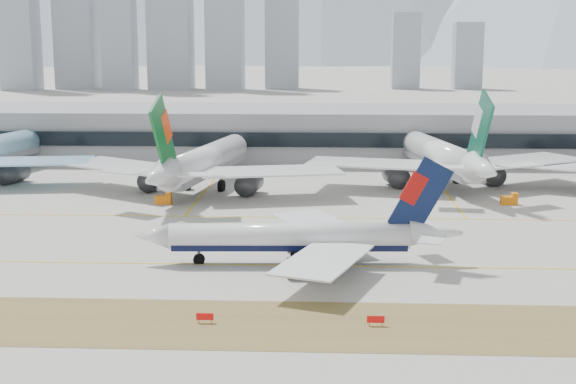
# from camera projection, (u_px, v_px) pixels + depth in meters

# --- Properties ---
(ground) EXTENTS (3000.00, 3000.00, 0.00)m
(ground) POSITION_uv_depth(u_px,v_px,m) (279.00, 257.00, 132.20)
(ground) COLOR #A29F98
(ground) RESTS_ON ground
(taxiing_airliner) EXTENTS (52.43, 45.55, 17.62)m
(taxiing_airliner) POSITION_uv_depth(u_px,v_px,m) (302.00, 238.00, 127.23)
(taxiing_airliner) COLOR white
(taxiing_airliner) RESTS_ON ground
(widebody_eva) EXTENTS (68.96, 68.28, 24.94)m
(widebody_eva) POSITION_uv_depth(u_px,v_px,m) (202.00, 164.00, 188.37)
(widebody_eva) COLOR white
(widebody_eva) RESTS_ON ground
(widebody_cathay) EXTENTS (70.05, 69.38, 25.35)m
(widebody_cathay) POSITION_uv_depth(u_px,v_px,m) (442.00, 157.00, 197.40)
(widebody_cathay) COLOR white
(widebody_cathay) RESTS_ON ground
(terminal) EXTENTS (280.00, 43.10, 15.00)m
(terminal) POSITION_uv_depth(u_px,v_px,m) (301.00, 133.00, 243.50)
(terminal) COLOR gray
(terminal) RESTS_ON ground
(hold_sign_left) EXTENTS (2.20, 0.15, 1.35)m
(hold_sign_left) POSITION_uv_depth(u_px,v_px,m) (205.00, 317.00, 100.99)
(hold_sign_left) COLOR red
(hold_sign_left) RESTS_ON ground
(hold_sign_right) EXTENTS (2.20, 0.15, 1.35)m
(hold_sign_right) POSITION_uv_depth(u_px,v_px,m) (376.00, 320.00, 99.98)
(hold_sign_right) COLOR red
(hold_sign_right) RESTS_ON ground
(gse_b) EXTENTS (3.55, 2.00, 2.60)m
(gse_b) POSITION_uv_depth(u_px,v_px,m) (164.00, 199.00, 174.74)
(gse_b) COLOR orange
(gse_b) RESTS_ON ground
(gse_c) EXTENTS (3.55, 2.00, 2.60)m
(gse_c) POSITION_uv_depth(u_px,v_px,m) (510.00, 200.00, 174.10)
(gse_c) COLOR orange
(gse_c) RESTS_ON ground
(city_skyline) EXTENTS (342.00, 49.80, 140.00)m
(city_skyline) POSITION_uv_depth(u_px,v_px,m) (167.00, 19.00, 572.89)
(city_skyline) COLOR #939AA7
(city_skyline) RESTS_ON ground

